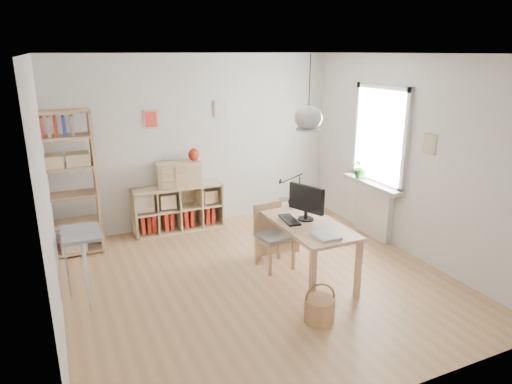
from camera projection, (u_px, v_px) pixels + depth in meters
name	position (u px, v px, depth m)	size (l,w,h in m)	color
ground	(259.00, 280.00, 5.67)	(4.50, 4.50, 0.00)	tan
room_shell	(308.00, 118.00, 5.17)	(4.50, 4.50, 4.50)	white
window_unit	(381.00, 136.00, 6.62)	(0.07, 1.16, 1.46)	white
radiator	(373.00, 211.00, 6.94)	(0.10, 0.80, 0.80)	white
windowsill	(372.00, 184.00, 6.80)	(0.22, 1.20, 0.06)	silver
desk	(305.00, 228.00, 5.57)	(0.70, 1.50, 0.75)	tan
cube_shelf	(177.00, 211.00, 7.21)	(1.40, 0.38, 0.72)	#D2C08A
tall_bookshelf	(65.00, 179.00, 6.11)	(0.80, 0.38, 2.00)	tan
side_table	(76.00, 248.00, 4.98)	(0.40, 0.55, 0.85)	#949497
chair	(273.00, 232.00, 5.92)	(0.45, 0.45, 0.84)	#949497
wicker_basket	(319.00, 309.00, 4.77)	(0.32, 0.32, 0.44)	#A07548
storage_chest	(301.00, 225.00, 6.93)	(0.67, 0.73, 0.60)	silver
monitor	(306.00, 201.00, 5.51)	(0.23, 0.48, 0.43)	black
keyboard	(290.00, 220.00, 5.55)	(0.15, 0.40, 0.02)	black
task_lamp	(289.00, 187.00, 5.99)	(0.37, 0.14, 0.40)	black
yarn_ball	(293.00, 202.00, 6.01)	(0.14, 0.14, 0.14)	#500A11
paper_tray	(326.00, 236.00, 5.06)	(0.24, 0.30, 0.03)	silver
drawer_chest	(179.00, 174.00, 7.01)	(0.67, 0.30, 0.38)	#D2C08A
red_vase	(194.00, 155.00, 7.03)	(0.16, 0.16, 0.19)	maroon
potted_plant	(361.00, 167.00, 6.96)	(0.31, 0.27, 0.35)	#2A6A27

